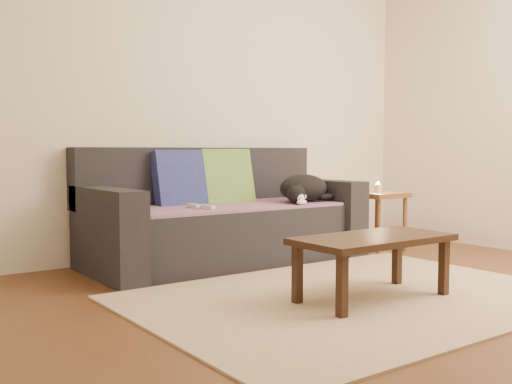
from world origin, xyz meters
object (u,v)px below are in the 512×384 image
at_px(cat, 303,189).
at_px(coffee_table, 373,244).
at_px(wii_remote_b, 208,207).
at_px(wii_remote_a, 194,206).
at_px(sofa, 222,221).
at_px(side_table, 378,203).

distance_m(cat, coffee_table, 1.43).
bearing_deg(wii_remote_b, wii_remote_a, 11.31).
relative_size(wii_remote_a, coffee_table, 0.16).
bearing_deg(wii_remote_a, wii_remote_b, -162.04).
bearing_deg(sofa, side_table, -14.98).
height_order(wii_remote_a, side_table, side_table).
bearing_deg(cat, sofa, 158.76).
bearing_deg(wii_remote_b, coffee_table, -167.65).
bearing_deg(coffee_table, wii_remote_b, 105.55).
bearing_deg(cat, coffee_table, -114.81).
xyz_separation_m(cat, side_table, (0.72, -0.13, -0.14)).
relative_size(side_table, coffee_table, 0.54).
bearing_deg(coffee_table, cat, 65.94).
distance_m(cat, wii_remote_b, 0.92).
height_order(wii_remote_b, coffee_table, wii_remote_b).
xyz_separation_m(sofa, cat, (0.61, -0.23, 0.24)).
bearing_deg(wii_remote_a, cat, -90.71).
distance_m(side_table, coffee_table, 1.74).
height_order(cat, side_table, cat).
height_order(sofa, side_table, sofa).
bearing_deg(wii_remote_a, sofa, -61.37).
xyz_separation_m(cat, wii_remote_b, (-0.92, -0.06, -0.09)).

